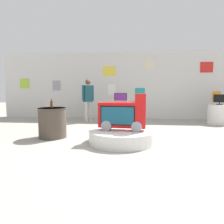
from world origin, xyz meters
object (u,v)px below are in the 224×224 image
main_display_pedestal (122,136)px  novelty_firetruck_tv (123,116)px  display_pedestal_left_rear (120,115)px  tv_on_left_rear (121,99)px  bottle_on_side_table (52,104)px  tv_on_center_rear (220,99)px  display_pedestal_center_rear (219,114)px  shopper_browsing_near_truck (88,97)px  side_table_round (53,122)px

main_display_pedestal → novelty_firetruck_tv: 0.50m
display_pedestal_left_rear → tv_on_left_rear: size_ratio=1.59×
main_display_pedestal → bottle_on_side_table: size_ratio=6.68×
tv_on_left_rear → bottle_on_side_table: bearing=-126.8°
tv_on_center_rear → tv_on_left_rear: bearing=-171.5°
tv_on_left_rear → bottle_on_side_table: size_ratio=1.99×
display_pedestal_center_rear → tv_on_center_rear: 0.56m
display_pedestal_left_rear → bottle_on_side_table: (-1.68, -2.25, 0.53)m
novelty_firetruck_tv → main_display_pedestal: bearing=158.3°
bottle_on_side_table → shopper_browsing_near_truck: (0.37, 2.73, 0.09)m
side_table_round → shopper_browsing_near_truck: 2.83m
novelty_firetruck_tv → shopper_browsing_near_truck: 3.48m
bottle_on_side_table → shopper_browsing_near_truck: shopper_browsing_near_truck is taller
tv_on_center_rear → bottle_on_side_table: tv_on_center_rear is taller
novelty_firetruck_tv → tv_on_center_rear: (3.42, 3.17, 0.26)m
main_display_pedestal → bottle_on_side_table: (-1.88, 0.37, 0.73)m
main_display_pedestal → shopper_browsing_near_truck: shopper_browsing_near_truck is taller
tv_on_left_rear → shopper_browsing_near_truck: (-1.30, 0.49, 0.02)m
display_pedestal_center_rear → tv_on_left_rear: bearing=-171.4°
main_display_pedestal → shopper_browsing_near_truck: size_ratio=0.95×
main_display_pedestal → tv_on_center_rear: size_ratio=3.51×
display_pedestal_left_rear → side_table_round: side_table_round is taller
tv_on_center_rear → display_pedestal_left_rear: bearing=-171.6°
tv_on_left_rear → display_pedestal_center_rear: tv_on_left_rear is taller
main_display_pedestal → tv_on_center_rear: (3.44, 3.16, 0.76)m
display_pedestal_left_rear → tv_on_center_rear: (3.64, 0.54, 0.56)m
main_display_pedestal → shopper_browsing_near_truck: bearing=115.9°
side_table_round → display_pedestal_left_rear: bearing=53.8°
side_table_round → shopper_browsing_near_truck: bearing=82.7°
display_pedestal_left_rear → tv_on_center_rear: size_ratio=1.66×
display_pedestal_center_rear → tv_on_center_rear: tv_on_center_rear is taller
tv_on_left_rear → display_pedestal_center_rear: (3.64, 0.55, -0.59)m
main_display_pedestal → display_pedestal_left_rear: (-0.20, 2.62, 0.21)m
main_display_pedestal → tv_on_left_rear: size_ratio=3.36×
display_pedestal_left_rear → tv_on_center_rear: 3.73m
tv_on_left_rear → display_pedestal_center_rear: bearing=8.6°
main_display_pedestal → display_pedestal_center_rear: 4.68m
tv_on_left_rear → shopper_browsing_near_truck: 1.39m
display_pedestal_left_rear → shopper_browsing_near_truck: bearing=159.6°
tv_on_center_rear → bottle_on_side_table: bearing=-152.3°
tv_on_center_rear → side_table_round: (-5.30, -2.81, -0.51)m
side_table_round → bottle_on_side_table: size_ratio=3.33×
novelty_firetruck_tv → shopper_browsing_near_truck: size_ratio=0.67×
display_pedestal_left_rear → tv_on_left_rear: bearing=-80.1°
shopper_browsing_near_truck → tv_on_left_rear: bearing=-20.6°
display_pedestal_center_rear → tv_on_center_rear: (-0.00, -0.00, 0.56)m
bottle_on_side_table → side_table_round: bearing=-43.9°
side_table_round → bottle_on_side_table: (-0.02, 0.02, 0.48)m
main_display_pedestal → display_pedestal_center_rear: bearing=42.6°
main_display_pedestal → novelty_firetruck_tv: novelty_firetruck_tv is taller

